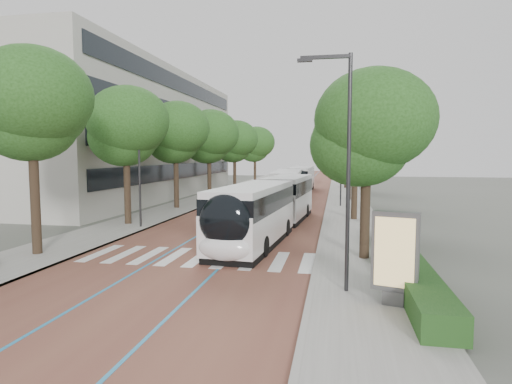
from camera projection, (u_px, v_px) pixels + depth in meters
ground at (188, 263)px, 18.91m from camera, size 160.00×160.00×0.00m
road at (288, 190)px, 58.07m from camera, size 11.00×140.00×0.02m
sidewalk_left at (235, 189)px, 59.45m from camera, size 4.00×140.00×0.12m
sidewalk_right at (345, 190)px, 56.67m from camera, size 4.00×140.00×0.12m
kerb_left at (248, 189)px, 59.10m from camera, size 0.20×140.00×0.14m
kerb_right at (330, 190)px, 57.03m from camera, size 0.20×140.00×0.14m
zebra_crossing at (199, 257)px, 19.85m from camera, size 10.55×3.60×0.01m
lane_line_left at (277, 190)px, 58.36m from camera, size 0.12×126.00×0.01m
lane_line_right at (300, 190)px, 57.77m from camera, size 0.12×126.00×0.01m
office_building at (109, 135)px, 49.31m from camera, size 18.11×40.00×14.00m
hedge at (403, 261)px, 17.18m from camera, size 1.20×14.00×0.80m
streetlight_near at (343, 154)px, 14.33m from camera, size 1.82×0.20×8.00m
streetlight_far at (339, 154)px, 38.80m from camera, size 1.82×0.20×8.00m
lamp_post_left at (139, 165)px, 27.51m from camera, size 0.14×0.14×8.00m
trees_left at (211, 140)px, 47.76m from camera, size 6.36×60.81×9.13m
trees_right at (351, 140)px, 39.85m from camera, size 5.55×47.41×8.90m
lead_bus at (270, 207)px, 26.10m from camera, size 3.92×18.53×3.20m
bus_queued_0 at (287, 187)px, 41.60m from camera, size 3.18×12.51×3.20m
bus_queued_1 at (301, 179)px, 55.10m from camera, size 2.70×12.43×3.20m
ad_panel at (395, 256)px, 13.29m from camera, size 1.46×0.74×2.92m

